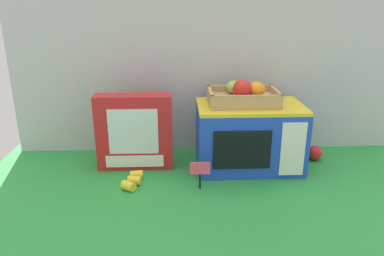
% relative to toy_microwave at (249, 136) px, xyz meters
% --- Properties ---
extents(ground_plane, '(1.70, 1.70, 0.00)m').
position_rel_toy_microwave_xyz_m(ground_plane, '(-0.14, -0.02, -0.13)').
color(ground_plane, green).
rests_on(ground_plane, ground).
extents(display_back_panel, '(1.61, 0.03, 0.70)m').
position_rel_toy_microwave_xyz_m(display_back_panel, '(-0.14, 0.20, 0.23)').
color(display_back_panel, '#B7BABF').
rests_on(display_back_panel, ground).
extents(toy_microwave, '(0.40, 0.25, 0.25)m').
position_rel_toy_microwave_xyz_m(toy_microwave, '(0.00, 0.00, 0.00)').
color(toy_microwave, blue).
rests_on(toy_microwave, ground).
extents(food_groups_crate, '(0.26, 0.18, 0.10)m').
position_rel_toy_microwave_xyz_m(food_groups_crate, '(-0.03, 0.01, 0.16)').
color(food_groups_crate, tan).
rests_on(food_groups_crate, toy_microwave).
extents(cookie_set_box, '(0.29, 0.08, 0.29)m').
position_rel_toy_microwave_xyz_m(cookie_set_box, '(-0.44, 0.01, 0.02)').
color(cookie_set_box, red).
rests_on(cookie_set_box, ground).
extents(price_sign, '(0.07, 0.01, 0.10)m').
position_rel_toy_microwave_xyz_m(price_sign, '(-0.20, -0.18, -0.06)').
color(price_sign, black).
rests_on(price_sign, ground).
extents(loose_toy_banana, '(0.07, 0.13, 0.03)m').
position_rel_toy_microwave_xyz_m(loose_toy_banana, '(-0.43, -0.14, -0.11)').
color(loose_toy_banana, yellow).
rests_on(loose_toy_banana, ground).
extents(loose_toy_apple, '(0.06, 0.06, 0.06)m').
position_rel_toy_microwave_xyz_m(loose_toy_apple, '(0.28, 0.05, -0.09)').
color(loose_toy_apple, red).
rests_on(loose_toy_apple, ground).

